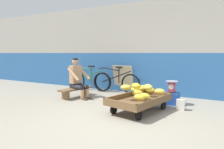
{
  "coord_description": "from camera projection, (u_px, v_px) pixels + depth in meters",
  "views": [
    {
      "loc": [
        1.68,
        -3.08,
        1.28
      ],
      "look_at": [
        -0.74,
        1.37,
        0.75
      ],
      "focal_mm": 32.8,
      "sensor_mm": 36.0,
      "label": 1
    }
  ],
  "objects": [
    {
      "name": "back_wall",
      "position": [
        162.0,
        48.0,
        6.28
      ],
      "size": [
        16.0,
        0.3,
        2.89
      ],
      "color": "#2D609E",
      "rests_on": "ground"
    },
    {
      "name": "plastic_crate",
      "position": [
        171.0,
        98.0,
        5.11
      ],
      "size": [
        0.36,
        0.28,
        0.3
      ],
      "color": "#234CA8",
      "rests_on": "ground"
    },
    {
      "name": "shopping_bag",
      "position": [
        181.0,
        105.0,
        4.62
      ],
      "size": [
        0.18,
        0.12,
        0.24
      ],
      "primitive_type": "cube",
      "color": "silver",
      "rests_on": "ground"
    },
    {
      "name": "weighing_scale",
      "position": [
        172.0,
        87.0,
        5.08
      ],
      "size": [
        0.3,
        0.3,
        0.29
      ],
      "color": "#28282D",
      "rests_on": "plastic_crate"
    },
    {
      "name": "banana_pile",
      "position": [
        142.0,
        90.0,
        4.55
      ],
      "size": [
        0.86,
        1.35,
        0.26
      ],
      "color": "gold",
      "rests_on": "banana_cart"
    },
    {
      "name": "banana_cart",
      "position": [
        140.0,
        101.0,
        4.48
      ],
      "size": [
        1.13,
        1.59,
        0.36
      ],
      "color": "brown",
      "rests_on": "ground"
    },
    {
      "name": "low_bench",
      "position": [
        76.0,
        90.0,
        5.98
      ],
      "size": [
        0.45,
        1.13,
        0.27
      ],
      "color": "brown",
      "rests_on": "ground"
    },
    {
      "name": "bicycle_far_left",
      "position": [
        116.0,
        82.0,
        6.64
      ],
      "size": [
        1.66,
        0.48,
        0.86
      ],
      "color": "black",
      "rests_on": "ground"
    },
    {
      "name": "sign_board",
      "position": [
        123.0,
        79.0,
        6.79
      ],
      "size": [
        0.7,
        0.23,
        0.88
      ],
      "color": "#C6B289",
      "rests_on": "ground"
    },
    {
      "name": "bicycle_near_left",
      "position": [
        89.0,
        80.0,
        7.05
      ],
      "size": [
        1.66,
        0.48,
        0.86
      ],
      "color": "black",
      "rests_on": "ground"
    },
    {
      "name": "vendor_seated",
      "position": [
        77.0,
        78.0,
        5.88
      ],
      "size": [
        0.73,
        0.57,
        1.14
      ],
      "color": "tan",
      "rests_on": "ground"
    },
    {
      "name": "ground_plane",
      "position": [
        112.0,
        126.0,
        3.63
      ],
      "size": [
        80.0,
        80.0,
        0.0
      ],
      "primitive_type": "plane",
      "color": "gray"
    }
  ]
}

